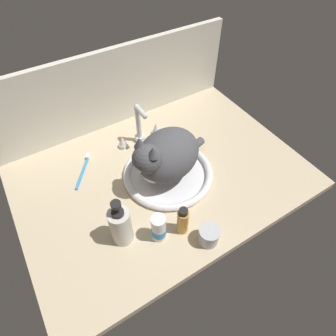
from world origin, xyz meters
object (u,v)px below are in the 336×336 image
(amber_bottle, at_px, (183,221))
(pill_bottle, at_px, (159,228))
(faucet, at_px, (140,129))
(metal_jar, at_px, (209,236))
(soap_pump_bottle, at_px, (121,226))
(cat, at_px, (165,156))
(sink_basin, at_px, (168,173))
(toothbrush, at_px, (83,170))

(amber_bottle, relative_size, pill_bottle, 1.09)
(faucet, relative_size, pill_bottle, 1.80)
(metal_jar, height_order, soap_pump_bottle, soap_pump_bottle)
(amber_bottle, height_order, pill_bottle, amber_bottle)
(cat, bearing_deg, sink_basin, 15.55)
(cat, height_order, pill_bottle, cat)
(sink_basin, height_order, pill_bottle, pill_bottle)
(faucet, xyz_separation_m, amber_bottle, (-0.08, -0.43, -0.01))
(soap_pump_bottle, distance_m, toothbrush, 0.33)
(faucet, relative_size, soap_pump_bottle, 0.98)
(metal_jar, xyz_separation_m, amber_bottle, (-0.05, 0.07, 0.02))
(amber_bottle, xyz_separation_m, soap_pump_bottle, (-0.17, 0.07, 0.02))
(pill_bottle, distance_m, toothbrush, 0.40)
(faucet, height_order, cat, cat)
(pill_bottle, bearing_deg, faucet, 69.42)
(amber_bottle, bearing_deg, pill_bottle, 165.69)
(sink_basin, height_order, cat, cat)
(pill_bottle, xyz_separation_m, soap_pump_bottle, (-0.10, 0.05, 0.03))
(faucet, xyz_separation_m, cat, (-0.01, -0.22, 0.05))
(cat, relative_size, pill_bottle, 3.26)
(cat, distance_m, soap_pump_bottle, 0.28)
(sink_basin, relative_size, cat, 0.98)
(sink_basin, relative_size, soap_pump_bottle, 1.73)
(faucet, height_order, soap_pump_bottle, soap_pump_bottle)
(soap_pump_bottle, bearing_deg, metal_jar, -33.80)
(sink_basin, xyz_separation_m, cat, (-0.01, -0.00, 0.10))
(amber_bottle, xyz_separation_m, toothbrush, (-0.18, 0.40, -0.05))
(sink_basin, xyz_separation_m, metal_jar, (-0.03, -0.29, 0.02))
(soap_pump_bottle, bearing_deg, toothbrush, 91.67)
(pill_bottle, distance_m, soap_pump_bottle, 0.11)
(toothbrush, bearing_deg, metal_jar, -64.24)
(faucet, distance_m, cat, 0.22)
(metal_jar, bearing_deg, sink_basin, 83.51)
(metal_jar, height_order, toothbrush, metal_jar)
(amber_bottle, distance_m, soap_pump_bottle, 0.19)
(faucet, height_order, metal_jar, faucet)
(sink_basin, xyz_separation_m, soap_pump_bottle, (-0.25, -0.14, 0.06))
(sink_basin, distance_m, faucet, 0.22)
(pill_bottle, bearing_deg, metal_jar, -36.96)
(faucet, bearing_deg, cat, -93.77)
(sink_basin, xyz_separation_m, toothbrush, (-0.26, 0.18, -0.01))
(sink_basin, relative_size, pill_bottle, 3.18)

